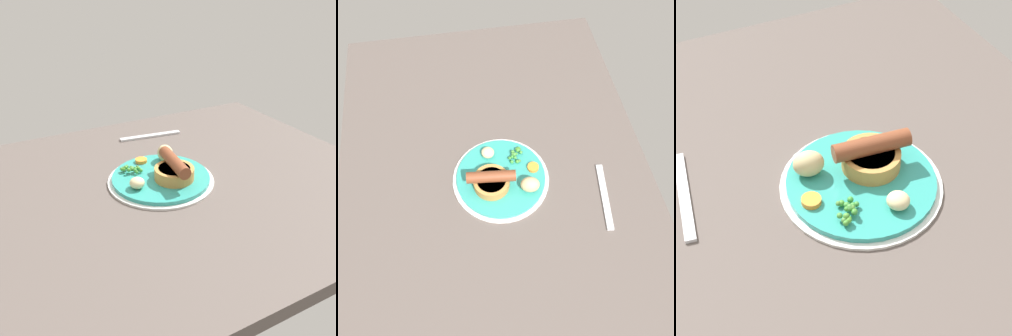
{
  "view_description": "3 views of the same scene",
  "coord_description": "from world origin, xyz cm",
  "views": [
    {
      "loc": [
        -30.46,
        -65.79,
        46.17
      ],
      "look_at": [
        4.63,
        -0.13,
        6.71
      ],
      "focal_mm": 40.0,
      "sensor_mm": 36.0,
      "label": 1
    },
    {
      "loc": [
        50.14,
        -5.38,
        86.13
      ],
      "look_at": [
        2.16,
        2.68,
        6.03
      ],
      "focal_mm": 40.0,
      "sensor_mm": 36.0,
      "label": 2
    },
    {
      "loc": [
        -48.25,
        28.28,
        63.96
      ],
      "look_at": [
        5.34,
        3.08,
        5.93
      ],
      "focal_mm": 60.0,
      "sensor_mm": 36.0,
      "label": 3
    }
  ],
  "objects": [
    {
      "name": "pea_pile",
      "position": [
        -2.04,
        5.88,
        5.36
      ],
      "size": [
        4.72,
        3.98,
        1.74
      ],
      "color": "green",
      "rests_on": "dinner_plate"
    },
    {
      "name": "dinner_plate",
      "position": [
        3.45,
        1.13,
        3.57
      ],
      "size": [
        24.47,
        24.47,
        1.4
      ],
      "color": "silver",
      "rests_on": "dining_table"
    },
    {
      "name": "dining_table",
      "position": [
        0.0,
        0.0,
        1.5
      ],
      "size": [
        110.0,
        80.0,
        3.0
      ],
      "primitive_type": "cube",
      "color": "#564C47",
      "rests_on": "ground"
    },
    {
      "name": "carrot_slice_0",
      "position": [
        2.36,
        9.63,
        4.82
      ],
      "size": [
        4.09,
        4.09,
        0.83
      ],
      "primitive_type": "cylinder",
      "rotation": [
        0.0,
        0.0,
        0.74
      ],
      "color": "orange",
      "rests_on": "dinner_plate"
    },
    {
      "name": "fork",
      "position": [
        12.62,
        25.7,
        3.3
      ],
      "size": [
        18.05,
        4.03,
        0.6
      ],
      "primitive_type": "cube",
      "rotation": [
        0.0,
        0.0,
        -0.14
      ],
      "color": "silver",
      "rests_on": "dining_table"
    },
    {
      "name": "potato_chunk_1",
      "position": [
        7.99,
        7.64,
        6.41
      ],
      "size": [
        4.52,
        5.31,
        4.02
      ],
      "primitive_type": "ellipsoid",
      "rotation": [
        0.0,
        0.0,
        1.4
      ],
      "color": "#CCB77F",
      "rests_on": "dinner_plate"
    },
    {
      "name": "sausage_pudding",
      "position": [
        5.49,
        -1.5,
        6.62
      ],
      "size": [
        8.97,
        12.06,
        5.57
      ],
      "rotation": [
        0.0,
        0.0,
        1.47
      ],
      "color": "#BC8442",
      "rests_on": "dinner_plate"
    },
    {
      "name": "potato_chunk_2",
      "position": [
        -3.5,
        -1.18,
        5.6
      ],
      "size": [
        4.68,
        4.69,
        2.39
      ],
      "primitive_type": "ellipsoid",
      "rotation": [
        0.0,
        0.0,
        4.0
      ],
      "color": "beige",
      "rests_on": "dinner_plate"
    }
  ]
}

